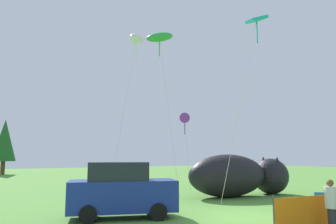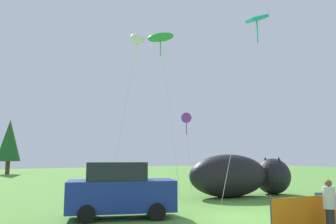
{
  "view_description": "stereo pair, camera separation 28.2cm",
  "coord_description": "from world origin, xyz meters",
  "px_view_note": "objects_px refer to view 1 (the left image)",
  "views": [
    {
      "loc": [
        -10.06,
        -10.47,
        2.53
      ],
      "look_at": [
        -1.38,
        3.95,
        4.78
      ],
      "focal_mm": 35.0,
      "sensor_mm": 36.0,
      "label": 1
    },
    {
      "loc": [
        -9.81,
        -10.61,
        2.53
      ],
      "look_at": [
        -1.38,
        3.95,
        4.78
      ],
      "focal_mm": 35.0,
      "sensor_mm": 36.0,
      "label": 2
    }
  ],
  "objects_px": {
    "inflatable_cat": "(238,177)",
    "kite_teal_diamond": "(256,24)",
    "folding_chair": "(320,201)",
    "parked_car": "(121,190)",
    "kite_green_fish": "(159,38)",
    "kite_purple_delta": "(185,117)",
    "kite_white_ghost": "(137,39)",
    "spectator_in_blue_shirt": "(331,204)"
  },
  "relations": [
    {
      "from": "inflatable_cat",
      "to": "kite_teal_diamond",
      "type": "bearing_deg",
      "value": -114.05
    },
    {
      "from": "folding_chair",
      "to": "parked_car",
      "type": "bearing_deg",
      "value": 108.83
    },
    {
      "from": "folding_chair",
      "to": "kite_green_fish",
      "type": "bearing_deg",
      "value": 62.91
    },
    {
      "from": "parked_car",
      "to": "kite_purple_delta",
      "type": "distance_m",
      "value": 11.93
    },
    {
      "from": "inflatable_cat",
      "to": "kite_teal_diamond",
      "type": "distance_m",
      "value": 9.41
    },
    {
      "from": "parked_car",
      "to": "kite_white_ghost",
      "type": "xyz_separation_m",
      "value": [
        2.87,
        4.8,
        8.54
      ]
    },
    {
      "from": "kite_green_fish",
      "to": "kite_white_ghost",
      "type": "distance_m",
      "value": 2.03
    },
    {
      "from": "parked_car",
      "to": "kite_white_ghost",
      "type": "relative_size",
      "value": 0.46
    },
    {
      "from": "folding_chair",
      "to": "inflatable_cat",
      "type": "distance_m",
      "value": 6.33
    },
    {
      "from": "parked_car",
      "to": "kite_teal_diamond",
      "type": "distance_m",
      "value": 10.96
    },
    {
      "from": "kite_green_fish",
      "to": "kite_white_ghost",
      "type": "bearing_deg",
      "value": -166.03
    },
    {
      "from": "parked_car",
      "to": "inflatable_cat",
      "type": "xyz_separation_m",
      "value": [
        9.19,
        2.93,
        0.1
      ]
    },
    {
      "from": "inflatable_cat",
      "to": "kite_green_fish",
      "type": "bearing_deg",
      "value": 156.64
    },
    {
      "from": "folding_chair",
      "to": "spectator_in_blue_shirt",
      "type": "distance_m",
      "value": 4.59
    },
    {
      "from": "kite_teal_diamond",
      "to": "kite_green_fish",
      "type": "xyz_separation_m",
      "value": [
        -2.27,
        6.33,
        0.79
      ]
    },
    {
      "from": "kite_green_fish",
      "to": "kite_white_ghost",
      "type": "height_order",
      "value": "kite_green_fish"
    },
    {
      "from": "spectator_in_blue_shirt",
      "to": "kite_teal_diamond",
      "type": "xyz_separation_m",
      "value": [
        2.29,
        5.11,
        8.49
      ]
    },
    {
      "from": "spectator_in_blue_shirt",
      "to": "kite_purple_delta",
      "type": "bearing_deg",
      "value": 75.68
    },
    {
      "from": "kite_purple_delta",
      "to": "kite_green_fish",
      "type": "xyz_separation_m",
      "value": [
        -3.47,
        -2.24,
        4.86
      ]
    },
    {
      "from": "inflatable_cat",
      "to": "folding_chair",
      "type": "bearing_deg",
      "value": -93.86
    },
    {
      "from": "parked_car",
      "to": "kite_green_fish",
      "type": "distance_m",
      "value": 11.57
    },
    {
      "from": "folding_chair",
      "to": "kite_green_fish",
      "type": "height_order",
      "value": "kite_green_fish"
    },
    {
      "from": "kite_purple_delta",
      "to": "kite_white_ghost",
      "type": "relative_size",
      "value": 0.57
    },
    {
      "from": "parked_car",
      "to": "kite_purple_delta",
      "type": "relative_size",
      "value": 0.79
    },
    {
      "from": "spectator_in_blue_shirt",
      "to": "kite_white_ghost",
      "type": "distance_m",
      "value": 14.12
    },
    {
      "from": "spectator_in_blue_shirt",
      "to": "kite_purple_delta",
      "type": "distance_m",
      "value": 14.8
    },
    {
      "from": "parked_car",
      "to": "kite_purple_delta",
      "type": "height_order",
      "value": "kite_purple_delta"
    },
    {
      "from": "kite_teal_diamond",
      "to": "kite_white_ghost",
      "type": "height_order",
      "value": "kite_white_ghost"
    },
    {
      "from": "kite_white_ghost",
      "to": "kite_teal_diamond",
      "type": "bearing_deg",
      "value": -54.63
    },
    {
      "from": "parked_car",
      "to": "inflatable_cat",
      "type": "height_order",
      "value": "inflatable_cat"
    },
    {
      "from": "parked_car",
      "to": "kite_white_ghost",
      "type": "bearing_deg",
      "value": 78.02
    },
    {
      "from": "spectator_in_blue_shirt",
      "to": "kite_green_fish",
      "type": "relative_size",
      "value": 0.16
    },
    {
      "from": "kite_purple_delta",
      "to": "kite_green_fish",
      "type": "distance_m",
      "value": 6.38
    },
    {
      "from": "kite_teal_diamond",
      "to": "kite_green_fish",
      "type": "bearing_deg",
      "value": 109.75
    },
    {
      "from": "folding_chair",
      "to": "inflatable_cat",
      "type": "relative_size",
      "value": 0.12
    },
    {
      "from": "spectator_in_blue_shirt",
      "to": "folding_chair",
      "type": "bearing_deg",
      "value": 38.95
    },
    {
      "from": "folding_chair",
      "to": "kite_green_fish",
      "type": "xyz_separation_m",
      "value": [
        -3.53,
        8.57,
        9.73
      ]
    },
    {
      "from": "folding_chair",
      "to": "inflatable_cat",
      "type": "xyz_separation_m",
      "value": [
        0.91,
        6.23,
        0.69
      ]
    },
    {
      "from": "kite_teal_diamond",
      "to": "kite_purple_delta",
      "type": "xyz_separation_m",
      "value": [
        1.2,
        8.57,
        -4.07
      ]
    },
    {
      "from": "spectator_in_blue_shirt",
      "to": "kite_purple_delta",
      "type": "relative_size",
      "value": 0.3
    },
    {
      "from": "kite_white_ghost",
      "to": "inflatable_cat",
      "type": "bearing_deg",
      "value": -16.48
    },
    {
      "from": "folding_chair",
      "to": "spectator_in_blue_shirt",
      "type": "bearing_deg",
      "value": 169.49
    }
  ]
}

